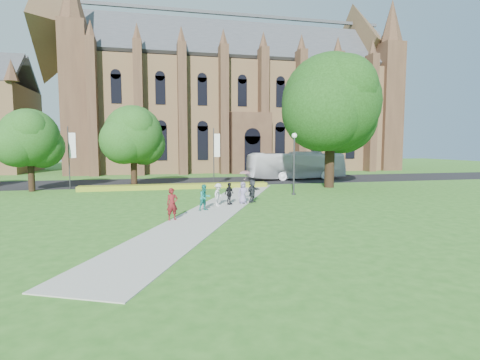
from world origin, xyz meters
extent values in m
plane|color=#29611D|center=(0.00, 0.00, 0.00)|extent=(160.00, 160.00, 0.00)
cube|color=black|center=(0.00, 20.00, 0.01)|extent=(160.00, 10.00, 0.02)
cube|color=#B2B2A8|center=(0.00, 1.00, 0.02)|extent=(15.58, 28.54, 0.04)
cube|color=gold|center=(-2.00, 13.20, 0.23)|extent=(18.00, 1.40, 0.45)
cube|color=brown|center=(10.00, 40.00, 8.50)|extent=(52.00, 16.00, 17.00)
cube|color=brown|center=(-14.50, 33.00, 10.50)|extent=(3.50, 3.50, 21.00)
cube|color=brown|center=(34.50, 33.00, 10.50)|extent=(3.50, 3.50, 21.00)
cone|color=brown|center=(34.50, 33.00, 24.50)|extent=(3.60, 3.60, 7.00)
cube|color=brown|center=(10.00, 31.00, 4.50)|extent=(6.00, 2.50, 9.00)
cylinder|color=#38383D|center=(7.50, 6.50, 2.40)|extent=(0.14, 0.14, 4.80)
sphere|color=white|center=(7.50, 6.50, 5.02)|extent=(0.44, 0.44, 0.44)
cylinder|color=#38383D|center=(7.50, 6.50, 0.07)|extent=(0.36, 0.36, 0.15)
cylinder|color=#332114|center=(13.00, 11.00, 3.30)|extent=(0.96, 0.96, 6.60)
sphere|color=#16340E|center=(13.00, 11.00, 8.40)|extent=(9.60, 9.60, 9.60)
cylinder|color=#332114|center=(-15.00, 14.00, 1.93)|extent=(0.56, 0.56, 3.85)
sphere|color=#224615|center=(-15.00, 14.00, 4.90)|extent=(5.20, 5.20, 5.20)
cylinder|color=#332114|center=(-6.00, 14.50, 2.06)|extent=(0.60, 0.60, 4.12)
sphere|color=#224615|center=(-6.00, 14.50, 5.25)|extent=(5.60, 5.60, 5.60)
cylinder|color=#38383D|center=(2.00, 15.20, 3.00)|extent=(0.10, 0.10, 6.00)
cube|color=white|center=(2.35, 15.20, 4.20)|extent=(0.60, 0.02, 2.40)
cylinder|color=#38383D|center=(-12.00, 15.20, 3.00)|extent=(0.10, 0.10, 6.00)
cube|color=white|center=(-11.65, 15.20, 4.20)|extent=(0.60, 0.02, 2.40)
imported|color=white|center=(12.95, 19.78, 1.72)|extent=(12.37, 3.67, 3.40)
imported|color=maroon|center=(-3.12, -2.31, 0.94)|extent=(0.75, 0.59, 1.80)
imported|color=#18786A|center=(-0.93, 0.38, 0.88)|extent=(1.00, 0.91, 1.67)
imported|color=silver|center=(0.20, 1.86, 0.83)|extent=(1.03, 1.17, 1.57)
imported|color=black|center=(1.06, 2.35, 0.82)|extent=(0.94, 0.87, 1.55)
imported|color=gray|center=(2.12, 2.58, 0.82)|extent=(0.81, 0.58, 1.56)
imported|color=#2A2D32|center=(2.93, 3.01, 0.88)|extent=(1.44, 1.47, 1.68)
imported|color=#EBA5B0|center=(2.30, 2.68, 1.96)|extent=(0.98, 0.98, 0.71)
camera|label=1|loc=(-4.04, -23.33, 4.24)|focal=28.00mm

